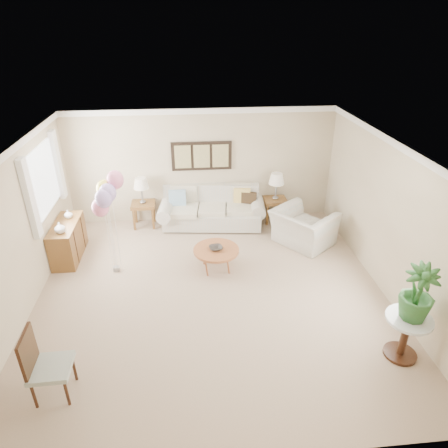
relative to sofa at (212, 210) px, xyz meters
name	(u,v)px	position (x,y,z in m)	size (l,w,h in m)	color
ground_plane	(212,293)	(-0.20, -2.64, -0.35)	(6.00, 6.00, 0.00)	tan
room_shell	(203,208)	(-0.31, -2.55, 1.27)	(6.04, 6.04, 2.60)	beige
wall_art_triptych	(202,156)	(-0.20, 0.32, 1.20)	(1.35, 0.06, 0.65)	black
sofa	(212,210)	(0.00, 0.00, 0.00)	(2.52, 1.14, 0.89)	#C1B4A2
end_table_left	(143,207)	(-1.56, 0.07, 0.13)	(0.53, 0.48, 0.58)	brown
end_table_right	(275,202)	(1.47, 0.02, 0.12)	(0.52, 0.47, 0.57)	brown
lamp_left	(141,184)	(-1.56, 0.07, 0.68)	(0.34, 0.34, 0.60)	gray
lamp_right	(277,180)	(1.47, 0.02, 0.69)	(0.35, 0.35, 0.63)	gray
coffee_table	(216,251)	(-0.06, -1.87, 0.05)	(0.87, 0.87, 0.44)	#A5583B
decor_bowl	(216,248)	(-0.07, -1.89, 0.12)	(0.25, 0.25, 0.06)	#2E2926
armchair	(303,228)	(1.84, -1.08, 0.02)	(1.16, 1.01, 0.75)	#C1B4A2
side_table	(407,327)	(2.39, -4.33, 0.16)	(0.63, 0.63, 0.68)	silver
potted_plant	(418,293)	(2.41, -4.32, 0.74)	(0.46, 0.46, 0.82)	#2A4E24
accent_chair	(44,364)	(-2.41, -4.53, 0.17)	(0.50, 0.50, 1.00)	#9AA396
credenza	(68,240)	(-2.96, -1.14, 0.02)	(0.46, 1.20, 0.74)	brown
vase_white	(60,228)	(-2.94, -1.50, 0.49)	(0.20, 0.20, 0.21)	silver
vase_sage	(68,214)	(-2.94, -0.88, 0.47)	(0.16, 0.16, 0.17)	silver
balloon_cluster	(106,194)	(-1.94, -1.79, 1.25)	(0.56, 0.59, 1.97)	gray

